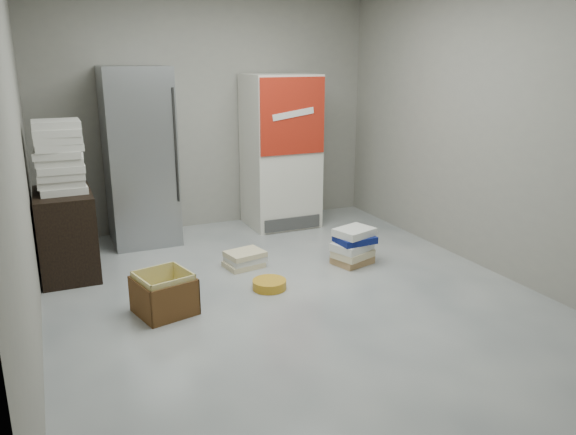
# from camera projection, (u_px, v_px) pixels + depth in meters

# --- Properties ---
(ground) EXTENTS (5.00, 5.00, 0.00)m
(ground) POSITION_uv_depth(u_px,v_px,m) (297.00, 299.00, 4.78)
(ground) COLOR beige
(ground) RESTS_ON ground
(room_shell) EXTENTS (4.04, 5.04, 2.82)m
(room_shell) POSITION_uv_depth(u_px,v_px,m) (298.00, 83.00, 4.28)
(room_shell) COLOR gray
(room_shell) RESTS_ON ground
(steel_fridge) EXTENTS (0.70, 0.72, 1.90)m
(steel_fridge) POSITION_uv_depth(u_px,v_px,m) (140.00, 157.00, 6.05)
(steel_fridge) COLOR #B0B4B9
(steel_fridge) RESTS_ON ground
(coke_cooler) EXTENTS (0.80, 0.73, 1.80)m
(coke_cooler) POSITION_uv_depth(u_px,v_px,m) (281.00, 151.00, 6.69)
(coke_cooler) COLOR silver
(coke_cooler) RESTS_ON ground
(wood_shelf) EXTENTS (0.50, 0.80, 0.80)m
(wood_shelf) POSITION_uv_depth(u_px,v_px,m) (67.00, 234.00, 5.24)
(wood_shelf) COLOR black
(wood_shelf) RESTS_ON ground
(supply_box_stack) EXTENTS (0.44, 0.44, 0.65)m
(supply_box_stack) POSITION_uv_depth(u_px,v_px,m) (59.00, 157.00, 5.04)
(supply_box_stack) COLOR white
(supply_box_stack) RESTS_ON wood_shelf
(phonebook_stack_main) EXTENTS (0.46, 0.40, 0.37)m
(phonebook_stack_main) POSITION_uv_depth(u_px,v_px,m) (353.00, 246.00, 5.55)
(phonebook_stack_main) COLOR tan
(phonebook_stack_main) RESTS_ON ground
(phonebook_stack_side) EXTENTS (0.41, 0.35, 0.16)m
(phonebook_stack_side) POSITION_uv_depth(u_px,v_px,m) (245.00, 259.00, 5.50)
(phonebook_stack_side) COLOR beige
(phonebook_stack_side) RESTS_ON ground
(cardboard_box) EXTENTS (0.51, 0.51, 0.34)m
(cardboard_box) POSITION_uv_depth(u_px,v_px,m) (164.00, 296.00, 4.50)
(cardboard_box) COLOR gold
(cardboard_box) RESTS_ON ground
(bucket_lid) EXTENTS (0.39, 0.39, 0.08)m
(bucket_lid) POSITION_uv_depth(u_px,v_px,m) (269.00, 284.00, 4.99)
(bucket_lid) COLOR gold
(bucket_lid) RESTS_ON ground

